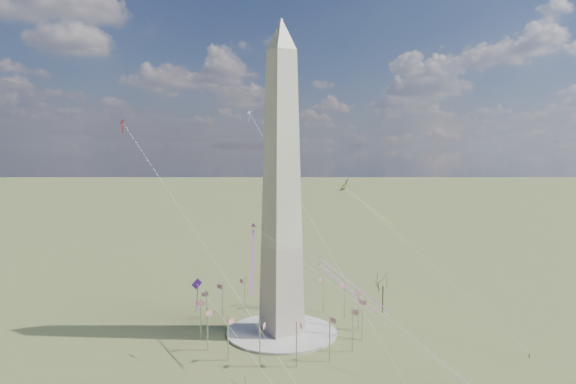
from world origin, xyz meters
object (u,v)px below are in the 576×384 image
washington_monument (282,187)px  kite_delta_black (347,188)px  tree_near (383,284)px  person_east (529,356)px

washington_monument → kite_delta_black: washington_monument is taller
tree_near → person_east: tree_near is taller
person_east → kite_delta_black: size_ratio=0.08×
kite_delta_black → tree_near: bearing=85.6°
washington_monument → kite_delta_black: (35.30, 10.75, -2.62)m
tree_near → kite_delta_black: (-7.19, 12.53, 34.74)m
tree_near → person_east: (7.71, -53.08, -9.82)m
kite_delta_black → person_east: bearing=68.5°
washington_monument → person_east: size_ratio=64.73×
person_east → kite_delta_black: bearing=-94.3°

